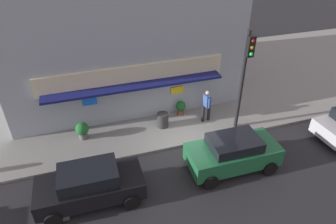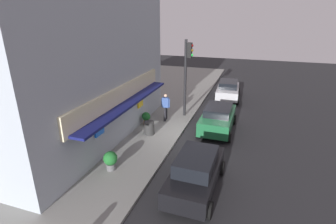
{
  "view_description": "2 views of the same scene",
  "coord_description": "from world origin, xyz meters",
  "px_view_note": "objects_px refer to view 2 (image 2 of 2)",
  "views": [
    {
      "loc": [
        -4.45,
        -10.7,
        9.65
      ],
      "look_at": [
        -0.78,
        0.97,
        1.52
      ],
      "focal_mm": 32.68,
      "sensor_mm": 36.0,
      "label": 1
    },
    {
      "loc": [
        -13.74,
        -3.76,
        6.83
      ],
      "look_at": [
        -0.5,
        0.71,
        1.55
      ],
      "focal_mm": 27.83,
      "sensor_mm": 36.0,
      "label": 2
    }
  ],
  "objects_px": {
    "pedestrian": "(166,106)",
    "parked_car_silver": "(228,90)",
    "trash_can": "(149,128)",
    "traffic_light": "(187,68)",
    "parked_car_green": "(218,118)",
    "potted_plant_by_window": "(146,118)",
    "potted_plant_by_doorway": "(110,160)",
    "parked_car_black": "(196,172)"
  },
  "relations": [
    {
      "from": "traffic_light",
      "to": "trash_can",
      "type": "xyz_separation_m",
      "value": [
        -3.64,
        1.25,
        -2.92
      ]
    },
    {
      "from": "trash_can",
      "to": "potted_plant_by_doorway",
      "type": "xyz_separation_m",
      "value": [
        -4.05,
        0.23,
        0.11
      ]
    },
    {
      "from": "potted_plant_by_doorway",
      "to": "parked_car_silver",
      "type": "xyz_separation_m",
      "value": [
        12.95,
        -3.75,
        0.16
      ]
    },
    {
      "from": "trash_can",
      "to": "pedestrian",
      "type": "bearing_deg",
      "value": -4.79
    },
    {
      "from": "potted_plant_by_doorway",
      "to": "potted_plant_by_window",
      "type": "distance_m",
      "value": 5.32
    },
    {
      "from": "potted_plant_by_window",
      "to": "parked_car_black",
      "type": "xyz_separation_m",
      "value": [
        -5.28,
        -4.46,
        0.21
      ]
    },
    {
      "from": "traffic_light",
      "to": "parked_car_green",
      "type": "height_order",
      "value": "traffic_light"
    },
    {
      "from": "potted_plant_by_doorway",
      "to": "parked_car_black",
      "type": "relative_size",
      "value": 0.22
    },
    {
      "from": "traffic_light",
      "to": "parked_car_black",
      "type": "relative_size",
      "value": 1.26
    },
    {
      "from": "potted_plant_by_doorway",
      "to": "parked_car_black",
      "type": "distance_m",
      "value": 3.95
    },
    {
      "from": "trash_can",
      "to": "parked_car_green",
      "type": "height_order",
      "value": "parked_car_green"
    },
    {
      "from": "potted_plant_by_window",
      "to": "parked_car_black",
      "type": "bearing_deg",
      "value": -139.82
    },
    {
      "from": "traffic_light",
      "to": "parked_car_green",
      "type": "distance_m",
      "value": 3.9
    },
    {
      "from": "parked_car_silver",
      "to": "parked_car_green",
      "type": "bearing_deg",
      "value": -178.61
    },
    {
      "from": "pedestrian",
      "to": "parked_car_black",
      "type": "bearing_deg",
      "value": -151.08
    },
    {
      "from": "potted_plant_by_doorway",
      "to": "parked_car_green",
      "type": "xyz_separation_m",
      "value": [
        6.13,
        -3.92,
        0.2
      ]
    },
    {
      "from": "potted_plant_by_window",
      "to": "parked_car_silver",
      "type": "bearing_deg",
      "value": -29.15
    },
    {
      "from": "potted_plant_by_doorway",
      "to": "parked_car_green",
      "type": "distance_m",
      "value": 7.28
    },
    {
      "from": "trash_can",
      "to": "potted_plant_by_doorway",
      "type": "distance_m",
      "value": 4.05
    },
    {
      "from": "parked_car_silver",
      "to": "parked_car_black",
      "type": "bearing_deg",
      "value": -179.14
    },
    {
      "from": "potted_plant_by_doorway",
      "to": "trash_can",
      "type": "bearing_deg",
      "value": -3.24
    },
    {
      "from": "pedestrian",
      "to": "parked_car_silver",
      "type": "distance_m",
      "value": 7.37
    },
    {
      "from": "parked_car_black",
      "to": "trash_can",
      "type": "bearing_deg",
      "value": 42.7
    },
    {
      "from": "traffic_light",
      "to": "trash_can",
      "type": "bearing_deg",
      "value": 161.01
    },
    {
      "from": "trash_can",
      "to": "parked_car_green",
      "type": "bearing_deg",
      "value": -60.53
    },
    {
      "from": "parked_car_silver",
      "to": "potted_plant_by_window",
      "type": "bearing_deg",
      "value": 150.85
    },
    {
      "from": "potted_plant_by_doorway",
      "to": "potted_plant_by_window",
      "type": "xyz_separation_m",
      "value": [
        5.3,
        0.51,
        -0.03
      ]
    },
    {
      "from": "traffic_light",
      "to": "parked_car_black",
      "type": "bearing_deg",
      "value": -162.18
    },
    {
      "from": "pedestrian",
      "to": "parked_car_green",
      "type": "distance_m",
      "value": 3.52
    },
    {
      "from": "parked_car_silver",
      "to": "pedestrian",
      "type": "bearing_deg",
      "value": 153.11
    },
    {
      "from": "potted_plant_by_window",
      "to": "parked_car_green",
      "type": "xyz_separation_m",
      "value": [
        0.83,
        -4.43,
        0.22
      ]
    },
    {
      "from": "pedestrian",
      "to": "potted_plant_by_doorway",
      "type": "height_order",
      "value": "pedestrian"
    },
    {
      "from": "pedestrian",
      "to": "parked_car_silver",
      "type": "height_order",
      "value": "pedestrian"
    },
    {
      "from": "traffic_light",
      "to": "pedestrian",
      "type": "relative_size",
      "value": 2.83
    },
    {
      "from": "pedestrian",
      "to": "parked_car_green",
      "type": "height_order",
      "value": "pedestrian"
    },
    {
      "from": "trash_can",
      "to": "parked_car_green",
      "type": "distance_m",
      "value": 4.25
    },
    {
      "from": "pedestrian",
      "to": "parked_car_green",
      "type": "relative_size",
      "value": 0.46
    },
    {
      "from": "trash_can",
      "to": "pedestrian",
      "type": "height_order",
      "value": "pedestrian"
    },
    {
      "from": "traffic_light",
      "to": "parked_car_black",
      "type": "distance_m",
      "value": 8.47
    },
    {
      "from": "trash_can",
      "to": "potted_plant_by_window",
      "type": "bearing_deg",
      "value": 30.68
    },
    {
      "from": "trash_can",
      "to": "potted_plant_by_doorway",
      "type": "bearing_deg",
      "value": 176.76
    },
    {
      "from": "traffic_light",
      "to": "parked_car_green",
      "type": "xyz_separation_m",
      "value": [
        -1.56,
        -2.44,
        -2.62
      ]
    }
  ]
}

